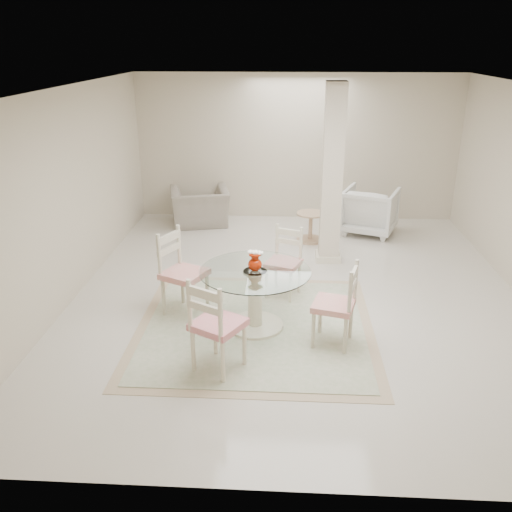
# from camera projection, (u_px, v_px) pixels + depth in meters

# --- Properties ---
(ground) EXTENTS (7.00, 7.00, 0.00)m
(ground) POSITION_uv_depth(u_px,v_px,m) (297.00, 294.00, 7.40)
(ground) COLOR beige
(ground) RESTS_ON ground
(room_shell) EXTENTS (6.02, 7.02, 2.71)m
(room_shell) POSITION_uv_depth(u_px,v_px,m) (301.00, 159.00, 6.71)
(room_shell) COLOR beige
(room_shell) RESTS_ON ground
(column) EXTENTS (0.30, 0.30, 2.70)m
(column) POSITION_uv_depth(u_px,v_px,m) (332.00, 175.00, 8.08)
(column) COLOR beige
(column) RESTS_ON ground
(area_rug) EXTENTS (2.84, 2.84, 0.02)m
(area_rug) POSITION_uv_depth(u_px,v_px,m) (255.00, 327.00, 6.54)
(area_rug) COLOR tan
(area_rug) RESTS_ON ground
(dining_table) EXTENTS (1.29, 1.29, 0.75)m
(dining_table) POSITION_uv_depth(u_px,v_px,m) (255.00, 299.00, 6.40)
(dining_table) COLOR beige
(dining_table) RESTS_ON ground
(red_vase) EXTENTS (0.19, 0.16, 0.25)m
(red_vase) POSITION_uv_depth(u_px,v_px,m) (255.00, 261.00, 6.22)
(red_vase) COLOR #AD2005
(red_vase) RESTS_ON dining_table
(dining_chair_east) EXTENTS (0.54, 0.54, 1.09)m
(dining_chair_east) POSITION_uv_depth(u_px,v_px,m) (340.00, 299.00, 5.96)
(dining_chair_east) COLOR beige
(dining_chair_east) RESTS_ON ground
(dining_chair_north) EXTENTS (0.54, 0.54, 1.04)m
(dining_chair_north) POSITION_uv_depth(u_px,v_px,m) (285.00, 257.00, 7.20)
(dining_chair_north) COLOR beige
(dining_chair_north) RESTS_ON ground
(dining_chair_west) EXTENTS (0.64, 0.64, 1.19)m
(dining_chair_west) POSITION_uv_depth(u_px,v_px,m) (179.00, 266.00, 6.69)
(dining_chair_west) COLOR beige
(dining_chair_west) RESTS_ON ground
(dining_chair_south) EXTENTS (0.64, 0.64, 1.17)m
(dining_chair_south) POSITION_uv_depth(u_px,v_px,m) (214.00, 320.00, 5.44)
(dining_chair_south) COLOR #F1E4C6
(dining_chair_south) RESTS_ON ground
(recliner_taupe) EXTENTS (1.22, 1.12, 0.68)m
(recliner_taupe) POSITION_uv_depth(u_px,v_px,m) (200.00, 207.00, 10.08)
(recliner_taupe) COLOR gray
(recliner_taupe) RESTS_ON ground
(armchair_white) EXTENTS (1.14, 1.16, 0.82)m
(armchair_white) POSITION_uv_depth(u_px,v_px,m) (370.00, 211.00, 9.61)
(armchair_white) COLOR white
(armchair_white) RESTS_ON ground
(side_table) EXTENTS (0.49, 0.49, 0.50)m
(side_table) POSITION_uv_depth(u_px,v_px,m) (310.00, 228.00, 9.28)
(side_table) COLOR tan
(side_table) RESTS_ON ground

